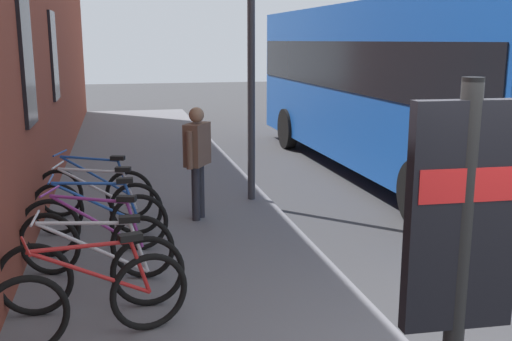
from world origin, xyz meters
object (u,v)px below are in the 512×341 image
Objects in this scene: bicycle_leaning_wall at (97,207)px; transit_info_sign at (460,248)px; bicycle_nearest_sign at (91,301)px; city_bus at (395,79)px; bicycle_under_window at (95,192)px; pedestrian_near_bus at (197,152)px; bicycle_beside_lamp at (96,243)px; bicycle_mid_rack at (93,272)px; bicycle_far_end at (96,223)px.

bicycle_leaning_wall is 0.73× the size of transit_info_sign.
city_bus reaches higher than bicycle_nearest_sign.
bicycle_nearest_sign is at bearing -179.42° from bicycle_leaning_wall.
pedestrian_near_bus is at bearing -105.29° from bicycle_under_window.
bicycle_beside_lamp and bicycle_leaning_wall have the same top height.
bicycle_mid_rack is (0.65, 0.01, 0.00)m from bicycle_nearest_sign.
pedestrian_near_bus is (1.17, -1.41, 0.61)m from bicycle_far_end.
pedestrian_near_bus is (2.80, -1.39, 0.61)m from bicycle_mid_rack.
bicycle_beside_lamp is 2.33m from bicycle_under_window.
bicycle_leaning_wall is at bearing 0.56° from bicycle_mid_rack.
bicycle_nearest_sign is 0.16× the size of city_bus.
bicycle_nearest_sign is at bearing -178.70° from bicycle_under_window.
bicycle_beside_lamp and bicycle_under_window have the same top height.
bicycle_nearest_sign and bicycle_mid_rack have the same top height.
bicycle_under_window is at bearing 111.05° from city_bus.
city_bus is 6.44× the size of pedestrian_near_bus.
bicycle_mid_rack is 1.63m from bicycle_far_end.
bicycle_nearest_sign is 3.36m from transit_info_sign.
bicycle_leaning_wall and bicycle_under_window have the same top height.
bicycle_beside_lamp is 0.16× the size of city_bus.
bicycle_far_end is (1.63, 0.02, -0.00)m from bicycle_mid_rack.
bicycle_under_window is 1.64m from pedestrian_near_bus.
transit_info_sign reaches higher than bicycle_nearest_sign.
bicycle_nearest_sign is at bearing -179.36° from bicycle_mid_rack.
bicycle_nearest_sign is 3.77m from pedestrian_near_bus.
bicycle_nearest_sign and bicycle_beside_lamp have the same top height.
pedestrian_near_bus is at bearing -50.28° from bicycle_far_end.
bicycle_beside_lamp is at bearing -178.08° from bicycle_far_end.
bicycle_far_end is 0.17× the size of city_bus.
bicycle_nearest_sign and bicycle_under_window have the same top height.
bicycle_far_end is 0.73m from bicycle_leaning_wall.
pedestrian_near_bus is at bearing -35.59° from bicycle_beside_lamp.
bicycle_beside_lamp is 4.62m from transit_info_sign.
bicycle_mid_rack and bicycle_under_window have the same top height.
bicycle_under_window is at bearing 1.30° from bicycle_nearest_sign.
bicycle_mid_rack is 3.88m from transit_info_sign.
transit_info_sign is at bearing -161.31° from bicycle_leaning_wall.
bicycle_mid_rack and bicycle_beside_lamp have the same top height.
transit_info_sign is at bearing 156.01° from city_bus.
bicycle_mid_rack is at bearing 153.68° from pedestrian_near_bus.
bicycle_nearest_sign and bicycle_far_end have the same top height.
bicycle_mid_rack is 1.04× the size of bicycle_under_window.
bicycle_far_end and bicycle_leaning_wall have the same top height.
pedestrian_near_bus reaches higher than bicycle_mid_rack.
bicycle_nearest_sign and bicycle_leaning_wall have the same top height.
bicycle_under_window is at bearing 1.44° from bicycle_mid_rack.
transit_info_sign reaches higher than bicycle_under_window.
transit_info_sign is at bearing -149.81° from bicycle_mid_rack.
bicycle_leaning_wall is 5.98m from transit_info_sign.
bicycle_far_end is 6.99m from city_bus.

